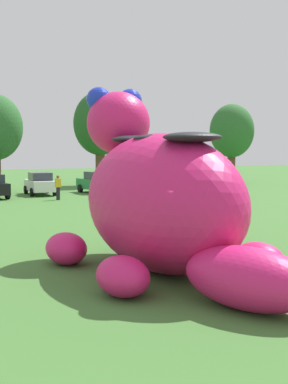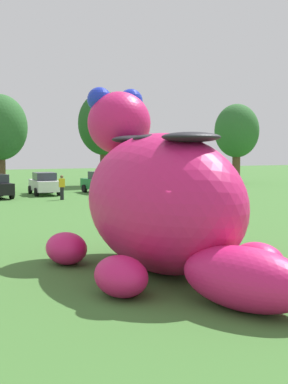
{
  "view_description": "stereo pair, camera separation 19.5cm",
  "coord_description": "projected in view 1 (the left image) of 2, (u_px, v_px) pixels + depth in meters",
  "views": [
    {
      "loc": [
        -6.9,
        -11.15,
        3.42
      ],
      "look_at": [
        -0.11,
        2.34,
        2.17
      ],
      "focal_mm": 47.22,
      "sensor_mm": 36.0,
      "label": 1
    },
    {
      "loc": [
        -6.73,
        -11.24,
        3.42
      ],
      "look_at": [
        -0.11,
        2.34,
        2.17
      ],
      "focal_mm": 47.22,
      "sensor_mm": 36.0,
      "label": 2
    }
  ],
  "objects": [
    {
      "name": "spectator_near_inflatable",
      "position": [
        58.0,
        188.0,
        34.79
      ],
      "size": [
        0.38,
        0.26,
        1.71
      ],
      "color": "black",
      "rests_on": "ground"
    },
    {
      "name": "car_white",
      "position": [
        40.0,
        184.0,
        38.81
      ],
      "size": [
        2.11,
        4.19,
        1.72
      ],
      "color": "white",
      "rests_on": "ground"
    },
    {
      "name": "tree_centre_left",
      "position": [
        100.0,
        124.0,
        48.64
      ],
      "size": [
        5.12,
        5.12,
        9.08
      ],
      "color": "brown",
      "rests_on": "ground"
    },
    {
      "name": "car_silver",
      "position": [
        142.0,
        181.0,
        41.77
      ],
      "size": [
        2.2,
        4.23,
        1.72
      ],
      "color": "#B7BABF",
      "rests_on": "ground"
    },
    {
      "name": "tree_centre",
      "position": [
        232.0,
        131.0,
        52.92
      ],
      "size": [
        4.65,
        4.65,
        8.25
      ],
      "color": "brown",
      "rests_on": "ground"
    },
    {
      "name": "ground_plane",
      "position": [
        188.0,
        280.0,
        13.3
      ],
      "size": [
        160.0,
        160.0,
        0.0
      ],
      "primitive_type": "plane",
      "color": "#427533"
    },
    {
      "name": "spectator_mid_field",
      "position": [
        178.0,
        191.0,
        31.86
      ],
      "size": [
        0.38,
        0.26,
        1.71
      ],
      "color": "#2D334C",
      "rests_on": "ground"
    },
    {
      "name": "giant_inflatable_creature",
      "position": [
        161.0,
        200.0,
        14.27
      ],
      "size": [
        5.55,
        10.67,
        5.51
      ],
      "color": "#E01E6B",
      "rests_on": "ground"
    },
    {
      "name": "car_green",
      "position": [
        97.0,
        182.0,
        40.35
      ],
      "size": [
        2.27,
        4.26,
        1.72
      ],
      "color": "#1E7238",
      "rests_on": "ground"
    }
  ]
}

